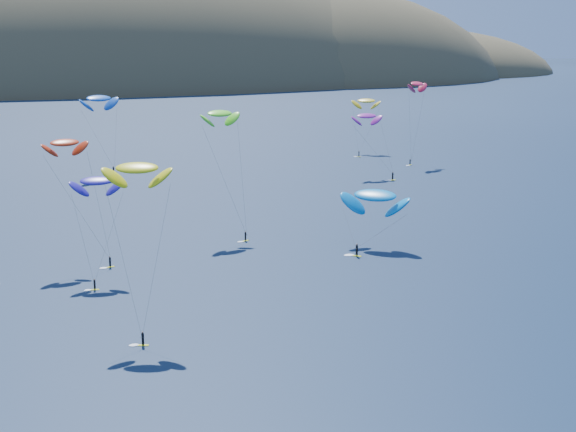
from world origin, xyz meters
The scene contains 10 objects.
island centered at (39.40, 562.36, -10.74)m, with size 730.00×300.00×210.00m.
kitesurfer_2 centered at (-14.72, 64.62, 20.59)m, with size 9.22×11.75×22.97m.
kitesurfer_3 centered at (7.45, 109.44, 22.25)m, with size 8.71×13.09×24.52m.
kitesurfer_4 centered at (-7.45, 178.88, 19.84)m, with size 11.83×9.07×22.86m.
kitesurfer_5 centered at (30.47, 90.06, 8.99)m, with size 13.02×12.83×12.34m.
kitesurfer_6 centered at (58.09, 154.69, 15.41)m, with size 8.21×12.09×17.75m.
kitesurfer_8 centered at (80.01, 168.93, 22.28)m, with size 9.15×9.12×24.61m.
kitesurfer_9 centered at (-21.37, 98.36, 19.57)m, with size 10.14×10.00×21.67m.
kitesurfer_10 centered at (-17.54, 88.47, 14.83)m, with size 8.28×10.84×17.06m.
kitesurfer_11 centered at (75.36, 193.04, 15.64)m, with size 12.26×15.33×18.06m.
Camera 1 is at (-29.12, -35.85, 37.92)m, focal length 50.00 mm.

